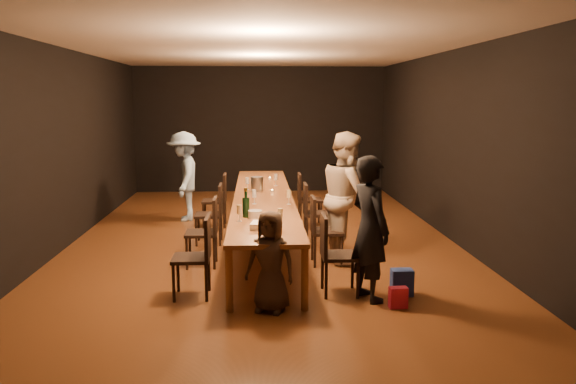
{
  "coord_description": "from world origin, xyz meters",
  "views": [
    {
      "loc": [
        -0.1,
        -8.6,
        2.24
      ],
      "look_at": [
        0.32,
        -1.19,
        1.0
      ],
      "focal_mm": 35.0,
      "sensor_mm": 36.0,
      "label": 1
    }
  ],
  "objects": [
    {
      "name": "chair_right_2",
      "position": [
        0.85,
        0.0,
        0.47
      ],
      "size": [
        0.42,
        0.42,
        0.93
      ],
      "primitive_type": null,
      "rotation": [
        0.0,
        0.0,
        -1.57
      ],
      "color": "black",
      "rests_on": "ground"
    },
    {
      "name": "wineglass_0",
      "position": [
        -0.32,
        -1.85,
        0.85
      ],
      "size": [
        0.06,
        0.06,
        0.21
      ],
      "primitive_type": null,
      "color": "beige",
      "rests_on": "table"
    },
    {
      "name": "wineglass_2",
      "position": [
        -0.14,
        -0.7,
        0.85
      ],
      "size": [
        0.06,
        0.06,
        0.21
      ],
      "primitive_type": null,
      "color": "silver",
      "rests_on": "table"
    },
    {
      "name": "chair_right_3",
      "position": [
        0.85,
        1.2,
        0.47
      ],
      "size": [
        0.42,
        0.42,
        0.93
      ],
      "primitive_type": null,
      "rotation": [
        0.0,
        0.0,
        -1.57
      ],
      "color": "black",
      "rests_on": "ground"
    },
    {
      "name": "woman_tan",
      "position": [
        1.15,
        -1.01,
        0.9
      ],
      "size": [
        0.72,
        0.91,
        1.8
      ],
      "primitive_type": "imported",
      "rotation": [
        0.0,
        0.0,
        1.62
      ],
      "color": "beige",
      "rests_on": "ground"
    },
    {
      "name": "woman_birthday",
      "position": [
        1.15,
        -2.59,
        0.82
      ],
      "size": [
        0.59,
        0.7,
        1.63
      ],
      "primitive_type": "imported",
      "rotation": [
        0.0,
        0.0,
        1.96
      ],
      "color": "black",
      "rests_on": "ground"
    },
    {
      "name": "tealight_far",
      "position": [
        0.15,
        1.79,
        0.77
      ],
      "size": [
        0.05,
        0.05,
        0.03
      ],
      "primitive_type": "cylinder",
      "color": "#B2B7B2",
      "rests_on": "table"
    },
    {
      "name": "man_blue",
      "position": [
        -1.43,
        1.74,
        0.82
      ],
      "size": [
        0.69,
        1.1,
        1.64
      ],
      "primitive_type": "imported",
      "rotation": [
        0.0,
        0.0,
        -1.5
      ],
      "color": "#90B5DE",
      "rests_on": "ground"
    },
    {
      "name": "room_shell",
      "position": [
        0.0,
        0.0,
        2.08
      ],
      "size": [
        6.04,
        10.04,
        3.02
      ],
      "color": "black",
      "rests_on": "ground"
    },
    {
      "name": "chair_left_2",
      "position": [
        -0.85,
        0.0,
        0.47
      ],
      "size": [
        0.42,
        0.42,
        0.93
      ],
      "primitive_type": null,
      "rotation": [
        0.0,
        0.0,
        1.57
      ],
      "color": "black",
      "rests_on": "ground"
    },
    {
      "name": "chair_right_1",
      "position": [
        0.85,
        -1.2,
        0.47
      ],
      "size": [
        0.42,
        0.42,
        0.93
      ],
      "primitive_type": null,
      "rotation": [
        0.0,
        0.0,
        -1.57
      ],
      "color": "black",
      "rests_on": "ground"
    },
    {
      "name": "chair_left_3",
      "position": [
        -0.85,
        1.2,
        0.47
      ],
      "size": [
        0.42,
        0.42,
        0.93
      ],
      "primitive_type": null,
      "rotation": [
        0.0,
        0.0,
        1.57
      ],
      "color": "black",
      "rests_on": "ground"
    },
    {
      "name": "chair_left_0",
      "position": [
        -0.85,
        -2.4,
        0.47
      ],
      "size": [
        0.42,
        0.42,
        0.93
      ],
      "primitive_type": null,
      "rotation": [
        0.0,
        0.0,
        1.57
      ],
      "color": "black",
      "rests_on": "ground"
    },
    {
      "name": "champagne_bottle",
      "position": [
        -0.24,
        -1.6,
        0.94
      ],
      "size": [
        0.11,
        0.11,
        0.38
      ],
      "primitive_type": null,
      "rotation": [
        0.0,
        0.0,
        -0.27
      ],
      "color": "black",
      "rests_on": "table"
    },
    {
      "name": "tealight_near",
      "position": [
        0.15,
        -2.12,
        0.77
      ],
      "size": [
        0.05,
        0.05,
        0.03
      ],
      "primitive_type": "cylinder",
      "color": "#B2B7B2",
      "rests_on": "table"
    },
    {
      "name": "ice_bucket",
      "position": [
        -0.09,
        0.47,
        0.86
      ],
      "size": [
        0.24,
        0.24,
        0.23
      ],
      "primitive_type": "cylinder",
      "rotation": [
        0.0,
        0.0,
        0.2
      ],
      "color": "#A8A8AC",
      "rests_on": "table"
    },
    {
      "name": "chair_left_1",
      "position": [
        -0.85,
        -1.2,
        0.47
      ],
      "size": [
        0.42,
        0.42,
        0.93
      ],
      "primitive_type": null,
      "rotation": [
        0.0,
        0.0,
        1.57
      ],
      "color": "black",
      "rests_on": "ground"
    },
    {
      "name": "gift_bag_blue",
      "position": [
        1.56,
        -2.5,
        0.15
      ],
      "size": [
        0.24,
        0.16,
        0.3
      ],
      "primitive_type": "cube",
      "rotation": [
        0.0,
        0.0,
        0.0
      ],
      "color": "#2542A1",
      "rests_on": "ground"
    },
    {
      "name": "table",
      "position": [
        0.0,
        0.0,
        0.7
      ],
      "size": [
        0.9,
        6.0,
        0.75
      ],
      "color": "brown",
      "rests_on": "ground"
    },
    {
      "name": "plate_stack",
      "position": [
        -0.12,
        -1.68,
        0.8
      ],
      "size": [
        0.23,
        0.23,
        0.1
      ],
      "primitive_type": "cylinder",
      "rotation": [
        0.0,
        0.0,
        -0.32
      ],
      "color": "silver",
      "rests_on": "table"
    },
    {
      "name": "tealight_mid",
      "position": [
        0.15,
        0.34,
        0.77
      ],
      "size": [
        0.05,
        0.05,
        0.03
      ],
      "primitive_type": "cylinder",
      "color": "#B2B7B2",
      "rests_on": "table"
    },
    {
      "name": "wineglass_4",
      "position": [
        -0.25,
        0.59,
        0.85
      ],
      "size": [
        0.06,
        0.06,
        0.21
      ],
      "primitive_type": null,
      "color": "silver",
      "rests_on": "table"
    },
    {
      "name": "wineglass_5",
      "position": [
        0.23,
        0.98,
        0.85
      ],
      "size": [
        0.06,
        0.06,
        0.21
      ],
      "primitive_type": null,
      "color": "silver",
      "rests_on": "table"
    },
    {
      "name": "gift_bag_red",
      "position": [
        1.42,
        -2.89,
        0.12
      ],
      "size": [
        0.2,
        0.12,
        0.23
      ],
      "primitive_type": "cube",
      "rotation": [
        0.0,
        0.0,
        0.06
      ],
      "color": "#D41F48",
      "rests_on": "ground"
    },
    {
      "name": "chair_right_0",
      "position": [
        0.85,
        -2.4,
        0.47
      ],
      "size": [
        0.42,
        0.42,
        0.93
      ],
      "primitive_type": null,
      "rotation": [
        0.0,
        0.0,
        -1.57
      ],
      "color": "black",
      "rests_on": "ground"
    },
    {
      "name": "wineglass_1",
      "position": [
        0.18,
        -2.1,
        0.85
      ],
      "size": [
        0.06,
        0.06,
        0.21
      ],
      "primitive_type": null,
      "color": "beige",
      "rests_on": "table"
    },
    {
      "name": "birthday_cake",
      "position": [
        -0.0,
        -2.26,
        0.79
      ],
      "size": [
        0.37,
        0.32,
        0.08
      ],
      "rotation": [
        0.0,
        0.0,
        -0.17
      ],
      "color": "white",
      "rests_on": "table"
    },
    {
      "name": "ground",
      "position": [
        0.0,
        0.0,
        0.0
      ],
      "size": [
        10.0,
        10.0,
        0.0
      ],
      "primitive_type": "plane",
      "color": "#402510",
      "rests_on": "ground"
    },
    {
      "name": "child",
      "position": [
        0.04,
        -2.89,
        0.54
      ],
      "size": [
        0.62,
        0.51,
        1.09
      ],
      "primitive_type": "imported",
      "rotation": [
        0.0,
        0.0,
        -0.37
      ],
      "color": "#3E2E23",
      "rests_on": "ground"
    },
    {
      "name": "wineglass_3",
      "position": [
        0.36,
        -0.76,
        0.85
      ],
      "size": [
        0.06,
        0.06,
        0.21
      ],
      "primitive_type": null,
      "color": "beige",
      "rests_on": "table"
    }
  ]
}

